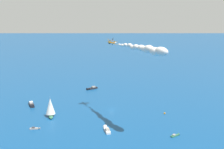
# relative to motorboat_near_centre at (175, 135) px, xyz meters

# --- Properties ---
(ground_plane) EXTENTS (2000.00, 2000.00, 0.00)m
(ground_plane) POSITION_rel_motorboat_near_centre_xyz_m (-36.06, 36.83, -0.42)
(ground_plane) COLOR navy
(motorboat_near_centre) EXTENTS (4.94, 4.48, 1.54)m
(motorboat_near_centre) POSITION_rel_motorboat_near_centre_xyz_m (0.00, 0.00, 0.00)
(motorboat_near_centre) COLOR #33704C
(motorboat_near_centre) RESTS_ON ground_plane
(motorboat_far_port) EXTENTS (5.22, 9.18, 2.59)m
(motorboat_far_port) POSITION_rel_motorboat_near_centre_xyz_m (-35.24, 2.81, 0.28)
(motorboat_far_port) COLOR white
(motorboat_far_port) RESTS_ON ground_plane
(motorboat_far_stbd) EXTENTS (8.76, 8.74, 2.85)m
(motorboat_far_stbd) POSITION_rel_motorboat_near_centre_xyz_m (-58.31, 84.97, 0.35)
(motorboat_far_stbd) COLOR black
(motorboat_far_stbd) RESTS_ON ground_plane
(sailboat_inshore) EXTENTS (7.10, 10.37, 12.93)m
(sailboat_inshore) POSITION_rel_motorboat_near_centre_xyz_m (-71.36, 19.99, 5.49)
(sailboat_inshore) COLOR #33704C
(sailboat_inshore) RESTS_ON ground_plane
(motorboat_offshore) EXTENTS (5.57, 2.48, 1.57)m
(motorboat_offshore) POSITION_rel_motorboat_near_centre_xyz_m (-73.40, 0.83, 0.01)
(motorboat_offshore) COLOR #9E9993
(motorboat_offshore) RESTS_ON ground_plane
(motorboat_trailing) EXTENTS (7.52, 10.51, 3.06)m
(motorboat_trailing) POSITION_rel_motorboat_near_centre_xyz_m (-90.79, 38.19, 0.41)
(motorboat_trailing) COLOR black
(motorboat_trailing) RESTS_ON ground_plane
(marker_buoy) EXTENTS (1.10, 1.10, 2.10)m
(marker_buoy) POSITION_rel_motorboat_near_centre_xyz_m (-2.78, 31.94, -0.03)
(marker_buoy) COLOR orange
(marker_buoy) RESTS_ON ground_plane
(biplane_lead) EXTENTS (6.92, 7.02, 3.92)m
(biplane_lead) POSITION_rel_motorboat_near_centre_xyz_m (-36.18, 37.09, 42.91)
(biplane_lead) COLOR orange
(wingwalker_lead) EXTENTS (0.87, 0.62, 1.78)m
(wingwalker_lead) POSITION_rel_motorboat_near_centre_xyz_m (-35.65, 37.45, 45.00)
(wingwalker_lead) COLOR black
(smoke_trail_lead) EXTENTS (30.40, 42.49, 5.80)m
(smoke_trail_lead) POSITION_rel_motorboat_near_centre_xyz_m (-14.75, 4.00, 42.78)
(smoke_trail_lead) COLOR silver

